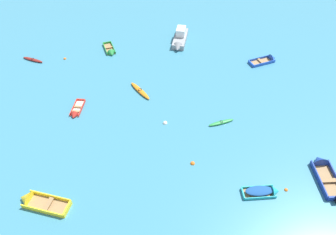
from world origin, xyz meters
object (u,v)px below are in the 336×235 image
(rowboat_red_outer_left, at_px, (75,113))
(rowboat_blue_midfield_right, at_px, (268,60))
(kayak_green_cluster_inner, at_px, (221,122))
(rowboat_deep_blue_cluster_outer, at_px, (323,170))
(kayak_orange_near_right, at_px, (140,91))
(mooring_buoy_between_boats_left, at_px, (165,123))
(mooring_buoy_outer_edge, at_px, (286,190))
(mooring_buoy_near_foreground, at_px, (193,164))
(rowboat_turquoise_back_row_right, at_px, (265,191))
(rowboat_green_midfield_left, at_px, (111,52))
(rowboat_yellow_near_camera, at_px, (35,201))
(motor_launch_grey_back_row_center, at_px, (180,39))
(kayak_maroon_near_left, at_px, (33,60))
(mooring_buoy_central, at_px, (65,59))

(rowboat_red_outer_left, bearing_deg, rowboat_blue_midfield_right, 11.08)
(kayak_green_cluster_inner, distance_m, rowboat_deep_blue_cluster_outer, 10.38)
(kayak_orange_near_right, distance_m, rowboat_red_outer_left, 7.65)
(rowboat_deep_blue_cluster_outer, height_order, mooring_buoy_between_boats_left, rowboat_deep_blue_cluster_outer)
(mooring_buoy_outer_edge, height_order, mooring_buoy_near_foreground, mooring_buoy_near_foreground)
(rowboat_deep_blue_cluster_outer, relative_size, rowboat_turquoise_back_row_right, 1.45)
(mooring_buoy_outer_edge, bearing_deg, rowboat_green_midfield_left, 117.74)
(rowboat_yellow_near_camera, bearing_deg, motor_launch_grey_back_row_center, 50.70)
(rowboat_red_outer_left, distance_m, mooring_buoy_near_foreground, 13.90)
(kayak_green_cluster_inner, relative_size, rowboat_turquoise_back_row_right, 0.86)
(rowboat_blue_midfield_right, height_order, kayak_maroon_near_left, rowboat_blue_midfield_right)
(rowboat_deep_blue_cluster_outer, bearing_deg, rowboat_blue_midfield_right, 80.95)
(rowboat_deep_blue_cluster_outer, height_order, kayak_maroon_near_left, rowboat_deep_blue_cluster_outer)
(rowboat_red_outer_left, bearing_deg, kayak_green_cluster_inner, -17.58)
(motor_launch_grey_back_row_center, bearing_deg, mooring_buoy_central, -177.39)
(mooring_buoy_central, bearing_deg, kayak_orange_near_right, -45.27)
(rowboat_turquoise_back_row_right, distance_m, mooring_buoy_between_boats_left, 11.98)
(motor_launch_grey_back_row_center, bearing_deg, rowboat_deep_blue_cluster_outer, -72.89)
(kayak_maroon_near_left, bearing_deg, kayak_green_cluster_inner, -38.56)
(rowboat_yellow_near_camera, xyz_separation_m, kayak_orange_near_right, (10.74, 12.33, -0.05))
(rowboat_red_outer_left, distance_m, mooring_buoy_central, 10.90)
(mooring_buoy_near_foreground, distance_m, mooring_buoy_between_boats_left, 5.83)
(kayak_orange_near_right, relative_size, rowboat_red_outer_left, 1.16)
(rowboat_turquoise_back_row_right, xyz_separation_m, rowboat_red_outer_left, (-15.71, 13.42, -0.12))
(kayak_green_cluster_inner, relative_size, mooring_buoy_between_boats_left, 6.13)
(kayak_green_cluster_inner, height_order, kayak_maroon_near_left, kayak_maroon_near_left)
(kayak_green_cluster_inner, height_order, motor_launch_grey_back_row_center, motor_launch_grey_back_row_center)
(rowboat_turquoise_back_row_right, height_order, kayak_maroon_near_left, rowboat_turquoise_back_row_right)
(rowboat_turquoise_back_row_right, distance_m, kayak_maroon_near_left, 32.45)
(rowboat_deep_blue_cluster_outer, height_order, rowboat_green_midfield_left, rowboat_deep_blue_cluster_outer)
(rowboat_green_midfield_left, xyz_separation_m, mooring_buoy_near_foreground, (5.79, -20.09, -0.16))
(rowboat_red_outer_left, bearing_deg, mooring_buoy_between_boats_left, -20.63)
(kayak_orange_near_right, bearing_deg, rowboat_turquoise_back_row_right, -61.75)
(mooring_buoy_near_foreground, bearing_deg, mooring_buoy_central, 120.59)
(kayak_maroon_near_left, distance_m, rowboat_red_outer_left, 12.50)
(rowboat_blue_midfield_right, bearing_deg, kayak_orange_near_right, -171.24)
(kayak_green_cluster_inner, distance_m, rowboat_red_outer_left, 15.53)
(rowboat_deep_blue_cluster_outer, xyz_separation_m, rowboat_red_outer_left, (-21.74, 12.42, -0.12))
(rowboat_turquoise_back_row_right, bearing_deg, mooring_buoy_outer_edge, -3.63)
(kayak_green_cluster_inner, relative_size, rowboat_green_midfield_left, 0.83)
(kayak_maroon_near_left, xyz_separation_m, rowboat_green_midfield_left, (10.01, -0.33, 0.02))
(kayak_green_cluster_inner, bearing_deg, mooring_buoy_near_foreground, -134.32)
(kayak_maroon_near_left, xyz_separation_m, mooring_buoy_near_foreground, (15.80, -20.41, -0.14))
(kayak_maroon_near_left, xyz_separation_m, mooring_buoy_outer_edge, (22.92, -24.87, -0.14))
(mooring_buoy_central, bearing_deg, mooring_buoy_near_foreground, -59.41)
(rowboat_green_midfield_left, bearing_deg, rowboat_deep_blue_cluster_outer, -54.00)
(rowboat_turquoise_back_row_right, bearing_deg, kayak_green_cluster_inner, 95.89)
(kayak_green_cluster_inner, xyz_separation_m, rowboat_yellow_near_camera, (-18.21, -5.49, 0.09))
(rowboat_deep_blue_cluster_outer, distance_m, mooring_buoy_central, 32.70)
(rowboat_red_outer_left, relative_size, motor_launch_grey_back_row_center, 0.55)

